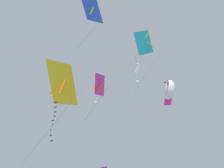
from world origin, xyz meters
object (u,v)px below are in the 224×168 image
at_px(kite_delta_low_drifter, 91,10).
at_px(kite_diamond_near_left, 144,43).
at_px(kite_delta_mid_left, 99,85).
at_px(kite_delta_far_centre, 62,84).
at_px(kite_fish_upper_right, 169,90).

distance_m(kite_delta_low_drifter, kite_diamond_near_left, 4.52).
bearing_deg(kite_delta_mid_left, kite_delta_far_centre, 138.98).
xyz_separation_m(kite_delta_far_centre, kite_delta_mid_left, (2.89, -0.48, 1.39)).
bearing_deg(kite_delta_far_centre, kite_delta_low_drifter, -125.19).
bearing_deg(kite_diamond_near_left, kite_fish_upper_right, -2.80).
bearing_deg(kite_diamond_near_left, kite_delta_far_centre, 85.89).
bearing_deg(kite_fish_upper_right, kite_delta_low_drifter, 156.70).
bearing_deg(kite_diamond_near_left, kite_delta_low_drifter, 112.99).
relative_size(kite_fish_upper_right, kite_delta_far_centre, 0.31).
bearing_deg(kite_delta_low_drifter, kite_fish_upper_right, -13.99).
distance_m(kite_fish_upper_right, kite_delta_mid_left, 5.61).
bearing_deg(kite_delta_far_centre, kite_fish_upper_right, -47.50).
bearing_deg(kite_delta_low_drifter, kite_diamond_near_left, -56.95).
bearing_deg(kite_diamond_near_left, kite_delta_mid_left, 54.87).
bearing_deg(kite_delta_far_centre, kite_diamond_near_left, -96.02).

